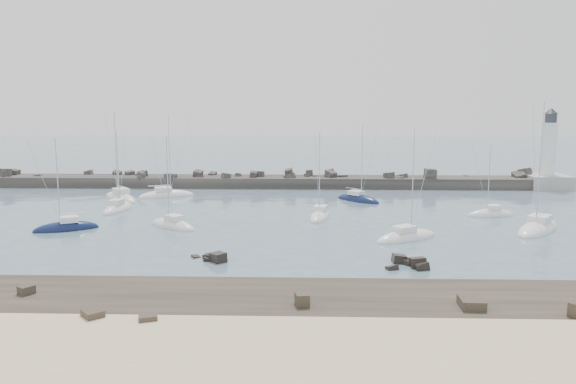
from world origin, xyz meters
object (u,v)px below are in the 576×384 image
object	(u,v)px
sailboat_7	(358,200)
sailboat_9	(538,230)
sailboat_0	(120,199)
sailboat_2	(118,209)
sailboat_8	(491,215)
sailboat_1	(66,229)
sailboat_3	(166,196)
sailboat_5	(320,217)
sailboat_6	(406,238)
sailboat_4	(173,226)
lighthouse	(547,170)

from	to	relation	value
sailboat_7	sailboat_9	xyz separation A→B (m)	(18.98, -19.75, 0.01)
sailboat_0	sailboat_2	bearing A→B (deg)	-73.65
sailboat_8	sailboat_9	bearing A→B (deg)	-73.33
sailboat_1	sailboat_8	distance (m)	53.18
sailboat_2	sailboat_3	size ratio (longest dim) A/B	0.87
sailboat_1	sailboat_5	xyz separation A→B (m)	(29.77, 8.15, -0.01)
sailboat_5	sailboat_9	distance (m)	25.97
sailboat_2	sailboat_8	distance (m)	50.30
sailboat_6	sailboat_9	size ratio (longest dim) A/B	0.81
sailboat_0	sailboat_5	xyz separation A→B (m)	(30.32, -12.72, -0.02)
sailboat_3	sailboat_6	size ratio (longest dim) A/B	1.07
sailboat_0	sailboat_2	xyz separation A→B (m)	(2.53, -8.64, -0.01)
sailboat_4	sailboat_1	bearing A→B (deg)	-170.89
sailboat_2	sailboat_3	distance (m)	12.44
sailboat_3	sailboat_0	bearing A→B (deg)	-153.14
sailboat_1	sailboat_6	size ratio (longest dim) A/B	0.90
sailboat_7	sailboat_8	world-z (taller)	sailboat_7
sailboat_4	sailboat_8	size ratio (longest dim) A/B	1.15
lighthouse	sailboat_4	bearing A→B (deg)	-149.91
sailboat_0	sailboat_4	bearing A→B (deg)	-56.42
sailboat_0	sailboat_6	world-z (taller)	sailboat_0
sailboat_2	sailboat_4	size ratio (longest dim) A/B	1.02
sailboat_3	sailboat_4	world-z (taller)	sailboat_3
sailboat_2	sailboat_6	size ratio (longest dim) A/B	0.93
lighthouse	sailboat_1	xyz separation A→B (m)	(-70.08, -35.57, -2.95)
sailboat_0	sailboat_6	xyz separation A→B (m)	(39.41, -24.17, -0.02)
lighthouse	sailboat_7	xyz separation A→B (m)	(-34.23, -14.51, -2.96)
sailboat_3	sailboat_4	xyz separation A→B (m)	(6.24, -22.15, 0.00)
sailboat_4	sailboat_9	distance (m)	42.81
sailboat_0	sailboat_1	bearing A→B (deg)	-88.49
sailboat_9	sailboat_6	bearing A→B (deg)	-163.91
sailboat_6	sailboat_5	bearing A→B (deg)	128.44
lighthouse	sailboat_6	distance (m)	49.94
sailboat_8	sailboat_7	bearing A→B (deg)	145.91
sailboat_5	sailboat_8	xyz separation A→B (m)	(22.46, 1.81, 0.00)
sailboat_1	sailboat_2	size ratio (longest dim) A/B	0.97
sailboat_5	sailboat_9	world-z (taller)	sailboat_9
sailboat_2	sailboat_9	size ratio (longest dim) A/B	0.75
sailboat_4	sailboat_7	world-z (taller)	sailboat_7
sailboat_1	sailboat_0	bearing A→B (deg)	91.51
sailboat_0	sailboat_1	distance (m)	20.88
sailboat_2	lighthouse	bearing A→B (deg)	18.92
sailboat_4	sailboat_8	world-z (taller)	sailboat_4
sailboat_3	sailboat_6	distance (m)	42.94
sailboat_7	sailboat_8	xyz separation A→B (m)	(16.39, -11.09, 0.00)
lighthouse	sailboat_5	bearing A→B (deg)	-145.78
lighthouse	sailboat_5	world-z (taller)	lighthouse
sailboat_8	sailboat_1	bearing A→B (deg)	-169.20
sailboat_0	sailboat_8	bearing A→B (deg)	-11.67
sailboat_1	sailboat_2	xyz separation A→B (m)	(1.98, 12.23, 0.00)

